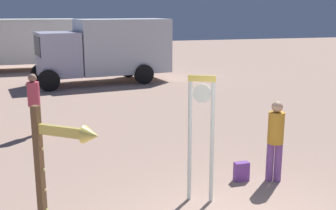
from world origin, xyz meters
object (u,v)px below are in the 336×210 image
(arrow_sign, at_px, (60,156))
(person_near_clock, at_px, (275,137))
(backpack, at_px, (241,172))
(box_truck_near, at_px, (108,48))
(box_truck_far, at_px, (14,42))
(person_distant, at_px, (34,101))
(standing_clock, at_px, (201,128))

(arrow_sign, xyz_separation_m, person_near_clock, (4.11, 1.27, -0.47))
(backpack, relative_size, box_truck_near, 0.06)
(box_truck_near, relative_size, box_truck_far, 0.89)
(arrow_sign, height_order, person_distant, arrow_sign)
(person_near_clock, bearing_deg, backpack, 162.55)
(box_truck_far, bearing_deg, standing_clock, -77.11)
(box_truck_near, bearing_deg, person_distant, -111.49)
(box_truck_near, bearing_deg, standing_clock, -91.12)
(standing_clock, height_order, box_truck_far, box_truck_far)
(standing_clock, xyz_separation_m, person_near_clock, (1.71, 0.41, -0.45))
(person_distant, bearing_deg, box_truck_near, 68.51)
(backpack, height_order, box_truck_far, box_truck_far)
(person_near_clock, height_order, backpack, person_near_clock)
(standing_clock, bearing_deg, box_truck_far, 102.89)
(standing_clock, distance_m, person_near_clock, 1.82)
(standing_clock, height_order, person_near_clock, standing_clock)
(person_near_clock, distance_m, person_distant, 6.52)
(standing_clock, bearing_deg, arrow_sign, -160.30)
(arrow_sign, bearing_deg, person_distant, 94.84)
(person_near_clock, bearing_deg, person_distant, 135.05)
(standing_clock, relative_size, person_near_clock, 1.39)
(backpack, bearing_deg, person_distant, 132.20)
(person_near_clock, height_order, person_distant, person_distant)
(backpack, xyz_separation_m, box_truck_near, (-0.85, 12.41, 1.41))
(person_distant, bearing_deg, backpack, -47.80)
(arrow_sign, bearing_deg, box_truck_far, 95.41)
(person_distant, xyz_separation_m, box_truck_far, (-1.33, 13.46, 0.63))
(backpack, relative_size, box_truck_far, 0.05)
(standing_clock, distance_m, person_distant, 5.80)
(box_truck_near, bearing_deg, backpack, -86.08)
(person_distant, distance_m, box_truck_near, 8.62)
(person_near_clock, relative_size, person_distant, 0.96)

